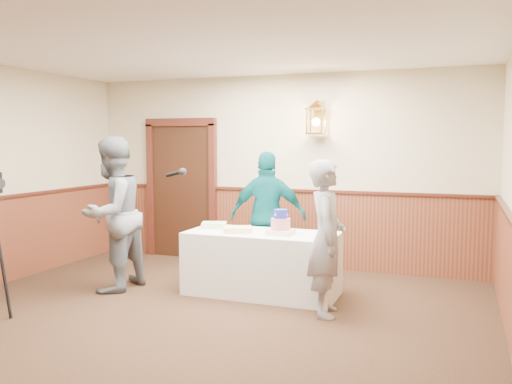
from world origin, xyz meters
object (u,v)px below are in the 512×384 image
tiered_cake (281,225)px  baker (326,238)px  assistant_p (268,216)px  interviewer (112,214)px  sheet_cake_green (214,225)px  display_table (262,263)px  sheet_cake_yellow (238,230)px

tiered_cake → baker: baker is taller
tiered_cake → assistant_p: size_ratio=0.17×
baker → interviewer: bearing=76.1°
sheet_cake_green → baker: baker is taller
sheet_cake_green → assistant_p: 0.76m
display_table → interviewer: interviewer is taller
sheet_cake_yellow → interviewer: (-1.51, -0.36, 0.16)m
sheet_cake_green → assistant_p: assistant_p is taller
display_table → sheet_cake_yellow: sheet_cake_yellow is taller
display_table → interviewer: 1.93m
display_table → sheet_cake_green: (-0.67, 0.09, 0.41)m
display_table → sheet_cake_yellow: 0.50m
tiered_cake → baker: (0.65, -0.43, -0.04)m
sheet_cake_green → interviewer: (-1.11, -0.57, 0.16)m
display_table → tiered_cake: (0.25, -0.06, 0.49)m
sheet_cake_yellow → baker: (1.17, -0.37, 0.04)m
sheet_cake_yellow → interviewer: size_ratio=0.18×
assistant_p → display_table: bearing=92.7°
sheet_cake_yellow → sheet_cake_green: (-0.41, 0.21, 0.00)m
sheet_cake_green → interviewer: interviewer is taller
display_table → sheet_cake_green: size_ratio=5.95×
interviewer → assistant_p: bearing=129.0°
interviewer → sheet_cake_yellow: bearing=107.6°
sheet_cake_yellow → sheet_cake_green: size_ratio=1.10×
tiered_cake → sheet_cake_yellow: 0.53m
tiered_cake → sheet_cake_green: tiered_cake is taller
sheet_cake_green → interviewer: 1.25m
sheet_cake_yellow → tiered_cake: bearing=5.9°
sheet_cake_yellow → assistant_p: 0.78m
baker → assistant_p: 1.55m
sheet_cake_yellow → assistant_p: assistant_p is taller
interviewer → baker: bearing=94.0°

